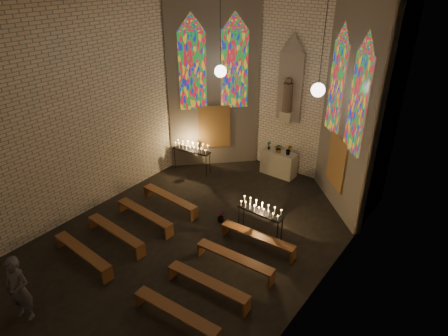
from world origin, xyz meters
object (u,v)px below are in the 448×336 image
at_px(aisle_flower_pot, 221,217).
at_px(visitor, 19,289).
at_px(altar, 279,163).
at_px(votive_stand_left, 192,148).
at_px(votive_stand_right, 261,210).

distance_m(aisle_flower_pot, visitor, 6.23).
height_order(altar, votive_stand_left, votive_stand_left).
height_order(altar, visitor, visitor).
height_order(aisle_flower_pot, votive_stand_left, votive_stand_left).
height_order(altar, aisle_flower_pot, altar).
distance_m(votive_stand_left, votive_stand_right, 4.96).
xyz_separation_m(votive_stand_left, visitor, (1.70, -8.21, -0.12)).
bearing_deg(votive_stand_left, visitor, -87.29).
bearing_deg(aisle_flower_pot, votive_stand_left, 145.11).
relative_size(altar, votive_stand_right, 0.93).
bearing_deg(votive_stand_right, altar, 111.41).
relative_size(altar, votive_stand_left, 0.85).
distance_m(altar, aisle_flower_pot, 4.04).
height_order(aisle_flower_pot, votive_stand_right, votive_stand_right).
xyz_separation_m(altar, votive_stand_right, (1.54, -3.85, 0.45)).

